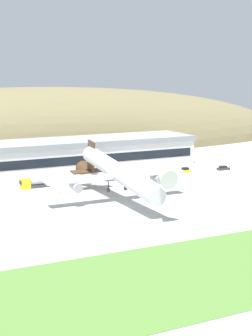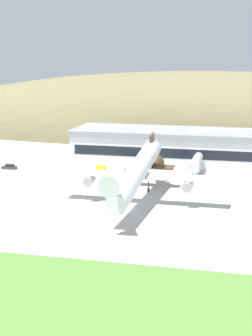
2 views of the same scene
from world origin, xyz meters
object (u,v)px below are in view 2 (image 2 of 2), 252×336
Objects in this scene: cargo_airplane at (137,173)px; service_car_0 at (10,167)px; jetway_0 at (195,163)px; fuel_truck at (111,171)px; terminal_building at (204,145)px; traffic_cone_0 at (115,185)px.

cargo_airplane is 11.02× the size of service_car_0.
jetway_0 reaches higher than fuel_truck.
terminal_building reaches higher than jetway_0.
cargo_airplane reaches higher than terminal_building.
terminal_building reaches higher than fuel_truck.
terminal_building reaches higher than service_car_0.
terminal_building is 140.39× the size of traffic_cone_0.
fuel_truck is at bearing -168.71° from jetway_0.
jetway_0 is 0.32× the size of cargo_airplane.
terminal_building is 9.61× the size of fuel_truck.
jetway_0 is at bearing 73.14° from cargo_airplane.
service_car_0 is (-54.50, -3.22, -3.37)m from jetway_0.
cargo_airplane is 53.51m from service_car_0.
terminal_building is 59.11m from service_car_0.
traffic_cone_0 is (-19.13, -15.42, -3.71)m from jetway_0.
traffic_cone_0 is (35.37, -12.20, -0.35)m from service_car_0.
traffic_cone_0 is at bearing -19.03° from service_car_0.
service_car_0 is at bearing 147.97° from cargo_airplane.
cargo_airplane is at bearing -58.88° from traffic_cone_0.
terminal_building is at bearing 44.32° from fuel_truck.
cargo_airplane is (-9.87, -49.52, 1.68)m from terminal_building.
cargo_airplane reaches higher than service_car_0.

